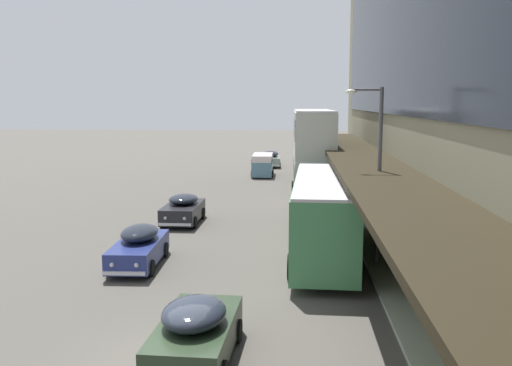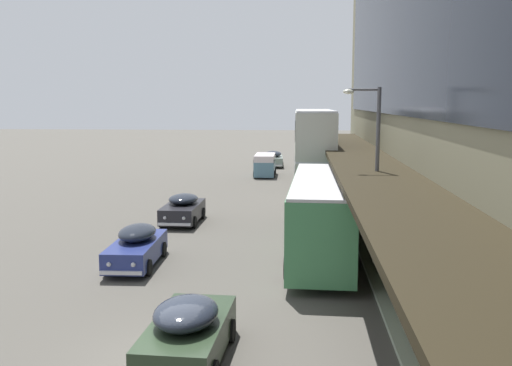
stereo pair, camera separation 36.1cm
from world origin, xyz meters
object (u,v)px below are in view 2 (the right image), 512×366
(pedestrian_at_kerb, at_px, (409,243))
(sedan_lead_near, at_px, (137,246))
(transit_bus_kerbside_front, at_px, (314,153))
(sedan_oncoming_rear, at_px, (188,331))
(street_lamp, at_px, (373,162))
(sedan_lead_mid, at_px, (273,159))
(sedan_second_mid, at_px, (183,209))
(sedan_oncoming_front, at_px, (307,154))
(vw_van, at_px, (265,164))
(transit_bus_kerbside_rear, at_px, (321,212))

(pedestrian_at_kerb, bearing_deg, sedan_lead_near, 178.84)
(transit_bus_kerbside_front, distance_m, sedan_oncoming_rear, 24.01)
(transit_bus_kerbside_front, relative_size, street_lamp, 1.39)
(sedan_lead_mid, height_order, pedestrian_at_kerb, pedestrian_at_kerb)
(sedan_lead_mid, xyz_separation_m, sedan_second_mid, (-3.65, -27.86, -0.02))
(sedan_lead_near, height_order, sedan_lead_mid, sedan_lead_mid)
(transit_bus_kerbside_front, height_order, street_lamp, street_lamp)
(transit_bus_kerbside_front, height_order, sedan_lead_near, transit_bus_kerbside_front)
(pedestrian_at_kerb, bearing_deg, sedan_oncoming_front, 94.83)
(sedan_oncoming_rear, relative_size, sedan_oncoming_front, 0.94)
(transit_bus_kerbside_front, distance_m, sedan_second_mid, 10.32)
(pedestrian_at_kerb, bearing_deg, sedan_oncoming_rear, -130.70)
(sedan_second_mid, distance_m, sedan_oncoming_front, 34.48)
(transit_bus_kerbside_front, distance_m, sedan_oncoming_front, 27.00)
(sedan_lead_near, bearing_deg, vw_van, 83.15)
(transit_bus_kerbside_rear, xyz_separation_m, sedan_second_mid, (-7.36, 6.36, -1.18))
(sedan_oncoming_front, bearing_deg, transit_bus_kerbside_front, -89.70)
(sedan_lead_near, height_order, sedan_oncoming_front, sedan_lead_near)
(transit_bus_kerbside_front, bearing_deg, vw_van, 106.60)
(transit_bus_kerbside_rear, bearing_deg, sedan_second_mid, 139.18)
(sedan_oncoming_rear, bearing_deg, sedan_second_mid, 102.18)
(sedan_lead_mid, height_order, sedan_second_mid, sedan_lead_mid)
(sedan_oncoming_rear, height_order, sedan_second_mid, sedan_oncoming_rear)
(transit_bus_kerbside_rear, distance_m, sedan_lead_mid, 34.43)
(sedan_second_mid, distance_m, vw_van, 20.69)
(sedan_lead_near, relative_size, sedan_oncoming_front, 0.99)
(pedestrian_at_kerb, height_order, street_lamp, street_lamp)
(transit_bus_kerbside_rear, bearing_deg, sedan_oncoming_front, 90.30)
(sedan_oncoming_rear, bearing_deg, street_lamp, 57.96)
(sedan_oncoming_rear, distance_m, sedan_lead_mid, 44.60)
(sedan_oncoming_front, distance_m, street_lamp, 41.54)
(sedan_second_mid, bearing_deg, sedan_lead_mid, 82.54)
(transit_bus_kerbside_front, height_order, pedestrian_at_kerb, transit_bus_kerbside_front)
(sedan_second_mid, bearing_deg, sedan_oncoming_rear, -77.82)
(sedan_second_mid, height_order, street_lamp, street_lamp)
(sedan_oncoming_rear, xyz_separation_m, sedan_lead_mid, (0.03, 44.60, -0.02))
(sedan_lead_near, xyz_separation_m, sedan_oncoming_front, (7.35, 41.99, -0.03))
(transit_bus_kerbside_rear, distance_m, pedestrian_at_kerb, 4.05)
(transit_bus_kerbside_front, bearing_deg, sedan_oncoming_rear, -98.86)
(sedan_lead_mid, distance_m, sedan_second_mid, 28.09)
(transit_bus_kerbside_rear, relative_size, sedan_lead_near, 2.39)
(transit_bus_kerbside_front, xyz_separation_m, sedan_oncoming_front, (-0.14, 26.88, -2.53))
(sedan_lead_near, xyz_separation_m, street_lamp, (9.53, 0.65, 3.45))
(sedan_oncoming_rear, xyz_separation_m, sedan_oncoming_front, (3.54, 50.47, -0.05))
(sedan_second_mid, height_order, vw_van, vw_van)
(sedan_oncoming_rear, distance_m, sedan_second_mid, 17.13)
(transit_bus_kerbside_front, xyz_separation_m, transit_bus_kerbside_rear, (0.07, -13.21, -1.33))
(street_lamp, bearing_deg, vw_van, 102.25)
(sedan_lead_mid, distance_m, street_lamp, 36.08)
(sedan_second_mid, relative_size, pedestrian_at_kerb, 2.30)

